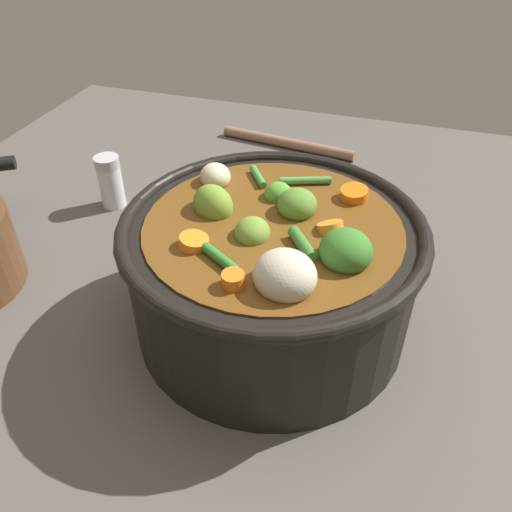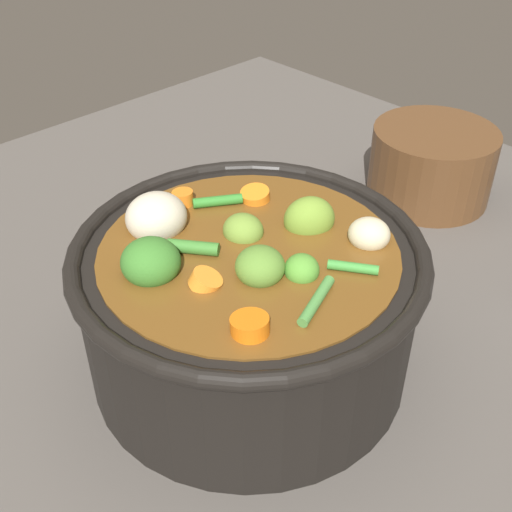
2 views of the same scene
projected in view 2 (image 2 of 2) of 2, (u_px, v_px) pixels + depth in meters
The scene contains 3 objects.
ground_plane at pixel (250, 360), 0.58m from camera, with size 1.10×1.10×0.00m, color #514C47.
cooking_pot at pixel (249, 303), 0.54m from camera, with size 0.28×0.28×0.15m.
small_saucepan at pixel (434, 164), 0.77m from camera, with size 0.21×0.23×0.09m.
Camera 2 is at (0.28, 0.30, 0.42)m, focal length 45.36 mm.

